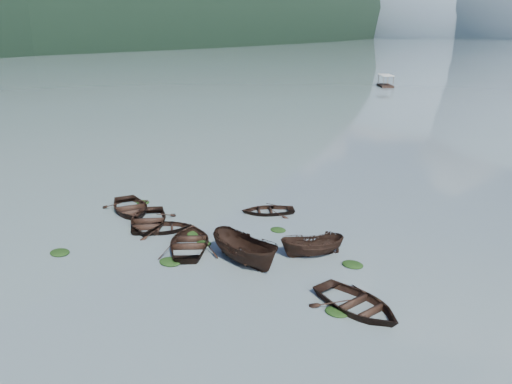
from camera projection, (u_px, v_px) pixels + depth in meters
The scene contains 19 objects.
ground_plane at pixel (119, 289), 25.40m from camera, with size 2400.00×2400.00×0.00m, color slate.
haze_mtn_a at pixel (431, 36), 864.80m from camera, with size 520.00×520.00×280.00m, color #475666.
rowboat_0 at pixel (148, 225), 33.63m from camera, with size 3.60×5.04×1.04m, color black.
rowboat_1 at pixel (162, 231), 32.69m from camera, with size 2.84×3.97×0.82m, color black.
rowboat_2 at pixel (245, 263), 28.17m from camera, with size 1.89×5.02×1.94m, color black.
rowboat_3 at pixel (191, 247), 30.27m from camera, with size 3.59×5.03×1.04m, color black.
rowboat_4 at pixel (357, 309), 23.58m from camera, with size 3.34×4.67×0.97m, color black.
rowboat_5 at pixel (312, 256), 29.10m from camera, with size 1.46×3.87×1.50m, color black.
rowboat_6 at pixel (131, 212), 36.09m from camera, with size 3.59×5.02×1.04m, color black.
rowboat_7 at pixel (268, 213), 35.89m from camera, with size 2.72×3.81×0.79m, color black.
weed_clump_0 at pixel (60, 254), 29.39m from camera, with size 1.26×1.03×0.27m, color black.
weed_clump_1 at pixel (193, 234), 32.14m from camera, with size 0.99×0.79×0.22m, color black.
weed_clump_2 at pixel (170, 263), 28.20m from camera, with size 1.34×1.07×0.29m, color black.
weed_clump_3 at pixel (204, 244), 30.67m from camera, with size 0.98×0.83×0.22m, color black.
weed_clump_4 at pixel (337, 313), 23.26m from camera, with size 1.17×0.93×0.24m, color black.
weed_clump_5 at pixel (143, 203), 37.92m from camera, with size 1.12×0.90×0.24m, color black.
weed_clump_6 at pixel (278, 231), 32.73m from camera, with size 1.07×0.89×0.22m, color black.
weed_clump_7 at pixel (353, 266), 27.89m from camera, with size 1.22×0.98×0.27m, color black.
pontoon_left at pixel (385, 86), 114.23m from camera, with size 2.70×6.49×2.49m, color black, non-canonical shape.
Camera 1 is at (18.80, -14.33, 12.63)m, focal length 35.00 mm.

